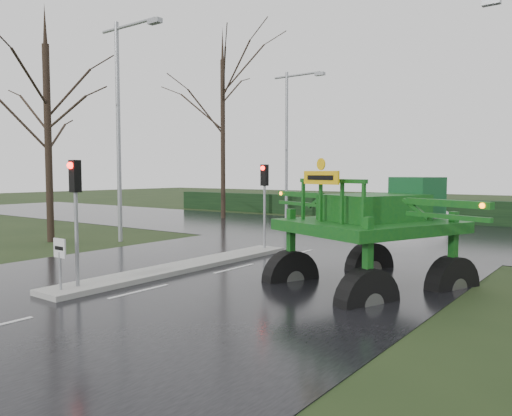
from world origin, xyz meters
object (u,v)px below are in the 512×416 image
Objects in this scene: street_light_left_near at (122,111)px; white_sedan at (411,225)px; crop_sprayer at (297,209)px; traffic_signal_mid at (264,188)px; keep_left_sign at (60,256)px; street_light_left_far at (290,132)px; traffic_signal_near at (75,196)px.

street_light_left_near is 18.19m from white_sedan.
white_sedan is at bearing 120.44° from crop_sprayer.
crop_sprayer is (3.80, -3.60, -0.48)m from traffic_signal_mid.
traffic_signal_mid is 0.35× the size of street_light_left_near.
crop_sprayer is at bearing -43.47° from traffic_signal_mid.
street_light_left_near is at bearing 142.52° from white_sedan.
keep_left_sign is at bearing 167.50° from white_sedan.
keep_left_sign is 0.18× the size of crop_sprayer.
keep_left_sign is 9.12m from traffic_signal_mid.
street_light_left_far is at bearing 90.00° from street_light_left_near.
traffic_signal_near is at bearing 167.44° from white_sedan.
traffic_signal_near is 22.38m from white_sedan.
white_sedan is (-2.69, 17.30, -2.11)m from crop_sprayer.
traffic_signal_mid is at bearing 165.66° from white_sedan.
crop_sprayer reaches higher than keep_left_sign.
crop_sprayer is at bearing 54.83° from keep_left_sign.
traffic_signal_mid is (0.00, 8.99, 1.53)m from keep_left_sign.
crop_sprayer is at bearing -56.42° from street_light_left_far.
street_light_left_near is (-6.89, -1.49, 3.40)m from traffic_signal_mid.
traffic_signal_mid is at bearing 12.21° from street_light_left_near.
keep_left_sign is at bearing -90.00° from traffic_signal_near.
crop_sprayer is (3.80, 4.90, -0.48)m from traffic_signal_near.
street_light_left_near is at bearing -169.55° from crop_sprayer.
crop_sprayer reaches higher than white_sedan.
traffic_signal_mid reaches higher than keep_left_sign.
street_light_left_far is 19.72m from crop_sprayer.
keep_left_sign is 1.61m from traffic_signal_near.
traffic_signal_mid is 0.79× the size of white_sedan.
street_light_left_far is (-6.89, 21.01, 3.40)m from traffic_signal_near.
traffic_signal_near reaches higher than keep_left_sign.
traffic_signal_near is at bearing -90.00° from traffic_signal_mid.
crop_sprayer is at bearing 179.13° from white_sedan.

